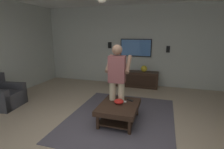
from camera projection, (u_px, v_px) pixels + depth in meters
The scene contains 14 objects.
ground_plane at pixel (106, 136), 3.29m from camera, with size 8.55×8.55×0.00m, color tan.
wall_back_tv at pixel (138, 46), 6.32m from camera, with size 0.10×7.25×2.83m, color #B2B7AD.
area_rug at pixel (121, 117), 3.99m from camera, with size 2.79×2.31×0.01m, color #514C56.
armchair at pixel (2, 96), 4.54m from camera, with size 0.90×0.91×0.82m.
coffee_table at pixel (119, 109), 3.74m from camera, with size 1.00×0.80×0.40m.
media_console at pixel (134, 79), 6.29m from camera, with size 0.45×1.70×0.55m.
tv at pixel (136, 48), 6.27m from camera, with size 0.05×1.11×0.62m.
person_standing at pixel (117, 77), 3.85m from camera, with size 0.55×0.55×1.64m.
bowl at pixel (119, 101), 3.75m from camera, with size 0.21×0.21×0.09m, color red.
remote_white at pixel (123, 101), 3.84m from camera, with size 0.15×0.04×0.02m, color white.
remote_black at pixel (130, 100), 3.91m from camera, with size 0.15×0.04×0.02m, color black.
vase_round at pixel (144, 69), 6.13m from camera, with size 0.22×0.22×0.22m, color gold.
wall_speaker_left at pixel (168, 49), 5.97m from camera, with size 0.06×0.12×0.22m, color black.
wall_speaker_right at pixel (110, 45), 6.54m from camera, with size 0.06×0.12×0.22m, color black.
Camera 1 is at (-2.77, -0.97, 1.87)m, focal length 28.14 mm.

